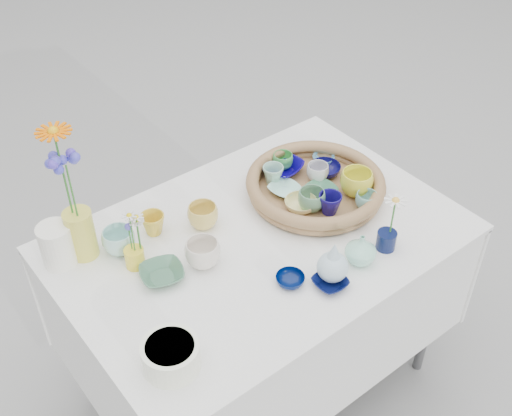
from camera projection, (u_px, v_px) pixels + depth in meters
ground at (259, 380)px, 2.53m from camera, size 80.00×80.00×0.00m
display_table at (259, 380)px, 2.53m from camera, size 1.26×0.86×0.77m
wicker_tray at (315, 186)px, 2.18m from camera, size 0.47×0.47×0.08m
tray_ceramic_0 at (281, 167)px, 2.26m from camera, size 0.18×0.18×0.04m
tray_ceramic_1 at (325, 170)px, 2.25m from camera, size 0.15×0.15×0.03m
tray_ceramic_2 at (356, 183)px, 2.15m from camera, size 0.11×0.11×0.09m
tray_ceramic_3 at (321, 191)px, 2.17m from camera, size 0.10×0.10×0.03m
tray_ceramic_4 at (312, 200)px, 2.09m from camera, size 0.11×0.11×0.07m
tray_ceramic_5 at (284, 189)px, 2.18m from camera, size 0.11×0.11×0.02m
tray_ceramic_6 at (273, 175)px, 2.20m from camera, size 0.08×0.08×0.07m
tray_ceramic_7 at (318, 172)px, 2.22m from camera, size 0.10×0.10×0.06m
tray_ceramic_8 at (323, 159)px, 2.31m from camera, size 0.09×0.09×0.02m
tray_ceramic_9 at (330, 204)px, 2.08m from camera, size 0.09×0.09×0.07m
tray_ceramic_10 at (301, 204)px, 2.11m from camera, size 0.13×0.13×0.03m
tray_ceramic_11 at (366, 201)px, 2.10m from camera, size 0.09×0.09×0.06m
tray_ceramic_12 at (283, 161)px, 2.28m from camera, size 0.09×0.09×0.06m
loose_ceramic_0 at (153, 224)px, 2.03m from camera, size 0.09×0.09×0.07m
loose_ceramic_1 at (203, 216)px, 2.05m from camera, size 0.11×0.11×0.08m
loose_ceramic_2 at (162, 274)px, 1.89m from camera, size 0.16×0.16×0.03m
loose_ceramic_3 at (203, 254)px, 1.92m from camera, size 0.13×0.13×0.08m
loose_ceramic_4 at (290, 280)px, 1.87m from camera, size 0.11×0.11×0.03m
loose_ceramic_5 at (119, 241)px, 1.96m from camera, size 0.13×0.13×0.08m
loose_ceramic_6 at (330, 283)px, 1.87m from camera, size 0.10×0.10×0.02m
fluted_bowl at (171, 356)px, 1.63m from camera, size 0.16×0.16×0.08m
bud_vase_paleblue at (333, 261)px, 1.85m from camera, size 0.11×0.11×0.14m
bud_vase_seafoam at (361, 249)px, 1.92m from camera, size 0.10×0.10×0.10m
bud_vase_cobalt at (386, 240)px, 1.98m from camera, size 0.08×0.08×0.06m
single_daisy at (393, 216)px, 1.93m from camera, size 0.08×0.08×0.14m
tall_vase_yellow at (81, 234)px, 1.93m from camera, size 0.11×0.11×0.16m
gerbera at (63, 174)px, 1.79m from camera, size 0.15×0.15×0.30m
hydrangea at (72, 191)px, 1.81m from camera, size 0.09×0.09×0.25m
white_pitcher at (57, 245)px, 1.91m from camera, size 0.14×0.10×0.14m
daisy_cup at (135, 258)px, 1.92m from camera, size 0.07×0.07×0.06m
daisy_posy at (134, 232)px, 1.86m from camera, size 0.10×0.10×0.14m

